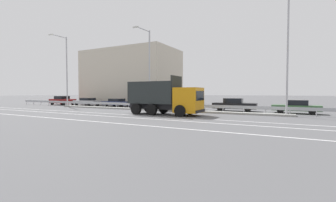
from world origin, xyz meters
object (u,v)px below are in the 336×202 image
object	(u,v)px
dump_truck	(173,101)
parked_car_6	(296,107)
street_lamp_1	(148,66)
parked_car_2	(117,102)
street_lamp_0	(66,68)
parked_car_4	(186,103)
parked_car_3	(147,103)
street_lamp_2	(288,49)
parked_car_0	(62,100)
parked_car_5	(234,105)
parked_car_1	(87,102)
median_road_sign	(162,99)

from	to	relation	value
dump_truck	parked_car_6	world-z (taller)	dump_truck
street_lamp_1	parked_car_2	xyz separation A→B (m)	(-7.76, 3.49, -4.65)
street_lamp_0	parked_car_4	bearing A→B (deg)	11.32
street_lamp_0	parked_car_6	xyz separation A→B (m)	(29.92, 3.51, -5.04)
parked_car_3	street_lamp_0	bearing A→B (deg)	100.80
street_lamp_0	street_lamp_2	world-z (taller)	street_lamp_2
parked_car_0	parked_car_2	xyz separation A→B (m)	(11.76, 0.43, -0.13)
dump_truck	parked_car_0	bearing A→B (deg)	-105.91
street_lamp_2	parked_car_5	distance (m)	8.25
parked_car_1	street_lamp_2	bearing A→B (deg)	-94.33
parked_car_2	parked_car_4	distance (m)	11.15
parked_car_1	parked_car_3	xyz separation A→B (m)	(11.34, 0.05, -0.00)
street_lamp_2	parked_car_3	xyz separation A→B (m)	(-16.94, 3.28, -5.32)
parked_car_3	parked_car_1	bearing A→B (deg)	85.60
median_road_sign	parked_car_4	size ratio (longest dim) A/B	0.63
parked_car_5	median_road_sign	bearing A→B (deg)	-68.31
median_road_sign	parked_car_0	world-z (taller)	median_road_sign
parked_car_1	parked_car_3	bearing A→B (deg)	-87.55
street_lamp_1	parked_car_4	world-z (taller)	street_lamp_1
parked_car_0	parked_car_2	distance (m)	11.77
street_lamp_1	parked_car_6	distance (m)	16.45
street_lamp_2	parked_car_1	world-z (taller)	street_lamp_2
dump_truck	parked_car_5	bearing A→B (deg)	149.24
street_lamp_2	parked_car_6	xyz separation A→B (m)	(0.87, 3.44, -5.29)
street_lamp_1	parked_car_2	bearing A→B (deg)	155.82
parked_car_4	parked_car_2	bearing A→B (deg)	-87.33
median_road_sign	parked_car_2	bearing A→B (deg)	160.60
median_road_sign	parked_car_5	distance (m)	8.31
street_lamp_0	median_road_sign	bearing A→B (deg)	0.77
parked_car_2	parked_car_3	bearing A→B (deg)	89.38
parked_car_2	median_road_sign	bearing A→B (deg)	72.21
parked_car_2	parked_car_6	bearing A→B (deg)	91.49
street_lamp_0	parked_car_3	distance (m)	13.55
dump_truck	street_lamp_1	xyz separation A→B (m)	(-5.09, 3.64, 3.96)
street_lamp_1	parked_car_1	distance (m)	14.85
parked_car_3	parked_car_6	bearing A→B (deg)	-94.16
street_lamp_0	street_lamp_2	distance (m)	29.05
parked_car_3	parked_car_4	bearing A→B (deg)	-92.38
parked_car_4	parked_car_5	size ratio (longest dim) A/B	0.84
parked_car_1	parked_car_2	size ratio (longest dim) A/B	1.00
median_road_sign	street_lamp_0	size ratio (longest dim) A/B	0.25
dump_truck	parked_car_1	distance (m)	20.05
dump_truck	median_road_sign	distance (m)	5.06
median_road_sign	parked_car_2	size ratio (longest dim) A/B	0.54
street_lamp_0	parked_car_6	distance (m)	30.54
street_lamp_0	parked_car_2	distance (m)	9.17
street_lamp_2	parked_car_2	size ratio (longest dim) A/B	2.27
parked_car_2	street_lamp_2	bearing A→B (deg)	82.73
dump_truck	street_lamp_0	size ratio (longest dim) A/B	0.71
street_lamp_2	parked_car_0	distance (m)	34.60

